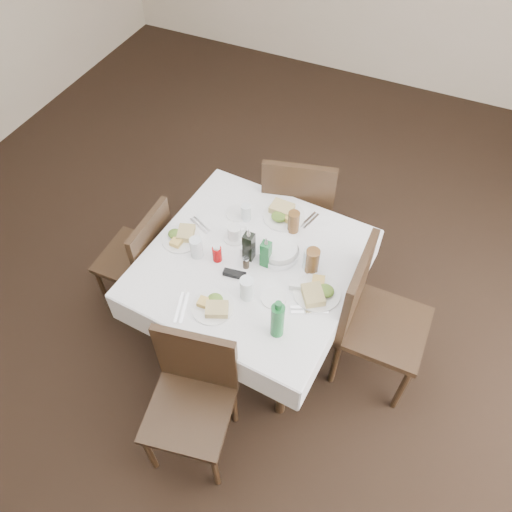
# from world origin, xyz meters

# --- Properties ---
(ground_plane) EXTENTS (7.00, 7.00, 0.00)m
(ground_plane) POSITION_xyz_m (0.00, 0.00, 0.00)
(ground_plane) COLOR black
(room_shell) EXTENTS (6.04, 7.04, 2.80)m
(room_shell) POSITION_xyz_m (0.00, 0.00, 1.71)
(room_shell) COLOR beige
(room_shell) RESTS_ON ground
(dining_table) EXTENTS (1.30, 1.30, 0.76)m
(dining_table) POSITION_xyz_m (0.11, 0.00, 0.67)
(dining_table) COLOR black
(dining_table) RESTS_ON ground
(chair_north) EXTENTS (0.58, 0.58, 1.01)m
(chair_north) POSITION_xyz_m (0.12, 0.75, 0.58)
(chair_north) COLOR black
(chair_north) RESTS_ON ground
(chair_south) EXTENTS (0.51, 0.51, 0.93)m
(chair_south) POSITION_xyz_m (0.12, -0.77, 0.53)
(chair_south) COLOR black
(chair_south) RESTS_ON ground
(chair_east) EXTENTS (0.48, 0.48, 1.02)m
(chair_east) POSITION_xyz_m (0.85, 0.07, 0.58)
(chair_east) COLOR black
(chair_east) RESTS_ON ground
(chair_west) EXTENTS (0.43, 0.43, 0.90)m
(chair_west) POSITION_xyz_m (-0.66, -0.07, 0.51)
(chair_west) COLOR black
(chair_west) RESTS_ON ground
(meal_north) EXTENTS (0.27, 0.27, 0.06)m
(meal_north) POSITION_xyz_m (0.14, 0.41, 0.78)
(meal_north) COLOR white
(meal_north) RESTS_ON dining_table
(meal_south) EXTENTS (0.23, 0.23, 0.05)m
(meal_south) POSITION_xyz_m (0.06, -0.38, 0.78)
(meal_south) COLOR white
(meal_south) RESTS_ON dining_table
(meal_east) EXTENTS (0.27, 0.27, 0.06)m
(meal_east) POSITION_xyz_m (0.54, -0.06, 0.79)
(meal_east) COLOR white
(meal_east) RESTS_ON dining_table
(meal_west) EXTENTS (0.24, 0.24, 0.05)m
(meal_west) POSITION_xyz_m (-0.36, -0.01, 0.78)
(meal_west) COLOR white
(meal_west) RESTS_ON dining_table
(side_plate_a) EXTENTS (0.15, 0.15, 0.01)m
(side_plate_a) POSITION_xyz_m (-0.13, 0.32, 0.77)
(side_plate_a) COLOR white
(side_plate_a) RESTS_ON dining_table
(side_plate_b) EXTENTS (0.14, 0.14, 0.01)m
(side_plate_b) POSITION_xyz_m (0.33, -0.19, 0.77)
(side_plate_b) COLOR white
(side_plate_b) RESTS_ON dining_table
(water_n) EXTENTS (0.06, 0.06, 0.12)m
(water_n) POSITION_xyz_m (-0.07, 0.30, 0.82)
(water_n) COLOR silver
(water_n) RESTS_ON dining_table
(water_s) EXTENTS (0.08, 0.08, 0.15)m
(water_s) POSITION_xyz_m (0.19, -0.23, 0.84)
(water_s) COLOR silver
(water_s) RESTS_ON dining_table
(water_e) EXTENTS (0.08, 0.08, 0.15)m
(water_e) POSITION_xyz_m (0.43, 0.10, 0.84)
(water_e) COLOR silver
(water_e) RESTS_ON dining_table
(water_w) EXTENTS (0.07, 0.07, 0.14)m
(water_w) POSITION_xyz_m (-0.21, -0.09, 0.83)
(water_w) COLOR silver
(water_w) RESTS_ON dining_table
(iced_tea_a) EXTENTS (0.07, 0.07, 0.15)m
(iced_tea_a) POSITION_xyz_m (0.24, 0.33, 0.84)
(iced_tea_a) COLOR brown
(iced_tea_a) RESTS_ON dining_table
(iced_tea_b) EXTENTS (0.08, 0.08, 0.17)m
(iced_tea_b) POSITION_xyz_m (0.45, 0.09, 0.85)
(iced_tea_b) COLOR brown
(iced_tea_b) RESTS_ON dining_table
(bread_basket) EXTENTS (0.24, 0.24, 0.08)m
(bread_basket) POSITION_xyz_m (0.23, 0.11, 0.80)
(bread_basket) COLOR silver
(bread_basket) RESTS_ON dining_table
(oil_cruet_dark) EXTENTS (0.06, 0.06, 0.25)m
(oil_cruet_dark) POSITION_xyz_m (0.08, 0.02, 0.87)
(oil_cruet_dark) COLOR black
(oil_cruet_dark) RESTS_ON dining_table
(oil_cruet_green) EXTENTS (0.05, 0.05, 0.23)m
(oil_cruet_green) POSITION_xyz_m (0.19, 0.02, 0.86)
(oil_cruet_green) COLOR #16632A
(oil_cruet_green) RESTS_ON dining_table
(ketchup_bottle) EXTENTS (0.06, 0.06, 0.12)m
(ketchup_bottle) POSITION_xyz_m (-0.08, -0.07, 0.82)
(ketchup_bottle) COLOR #A30002
(ketchup_bottle) RESTS_ON dining_table
(salt_shaker) EXTENTS (0.03, 0.03, 0.08)m
(salt_shaker) POSITION_xyz_m (0.04, 0.02, 0.80)
(salt_shaker) COLOR white
(salt_shaker) RESTS_ON dining_table
(pepper_shaker) EXTENTS (0.04, 0.04, 0.08)m
(pepper_shaker) POSITION_xyz_m (0.10, -0.05, 0.80)
(pepper_shaker) COLOR #3A2C1F
(pepper_shaker) RESTS_ON dining_table
(coffee_mug) EXTENTS (0.13, 0.13, 0.10)m
(coffee_mug) POSITION_xyz_m (-0.06, 0.13, 0.81)
(coffee_mug) COLOR white
(coffee_mug) RESTS_ON dining_table
(sunglasses) EXTENTS (0.14, 0.06, 0.03)m
(sunglasses) POSITION_xyz_m (0.06, -0.13, 0.78)
(sunglasses) COLOR black
(sunglasses) RESTS_ON dining_table
(green_bottle) EXTENTS (0.07, 0.07, 0.27)m
(green_bottle) POSITION_xyz_m (0.43, -0.38, 0.88)
(green_bottle) COLOR #16632A
(green_bottle) RESTS_ON dining_table
(sugar_caddy) EXTENTS (0.09, 0.07, 0.04)m
(sugar_caddy) POSITION_xyz_m (0.42, -0.07, 0.78)
(sugar_caddy) COLOR white
(sugar_caddy) RESTS_ON dining_table
(cutlery_n) EXTENTS (0.08, 0.16, 0.01)m
(cutlery_n) POSITION_xyz_m (0.30, 0.45, 0.77)
(cutlery_n) COLOR silver
(cutlery_n) RESTS_ON dining_table
(cutlery_s) EXTENTS (0.11, 0.21, 0.01)m
(cutlery_s) POSITION_xyz_m (-0.10, -0.45, 0.77)
(cutlery_s) COLOR silver
(cutlery_s) RESTS_ON dining_table
(cutlery_e) EXTENTS (0.21, 0.13, 0.01)m
(cutlery_e) POSITION_xyz_m (0.54, -0.18, 0.77)
(cutlery_e) COLOR silver
(cutlery_e) RESTS_ON dining_table
(cutlery_w) EXTENTS (0.17, 0.11, 0.01)m
(cutlery_w) POSITION_xyz_m (-0.30, 0.13, 0.77)
(cutlery_w) COLOR silver
(cutlery_w) RESTS_ON dining_table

